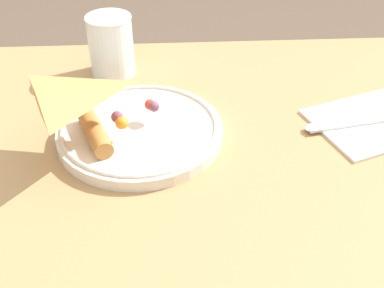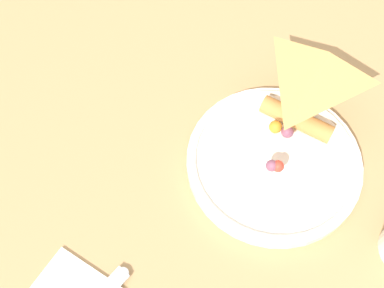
{
  "view_description": "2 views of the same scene",
  "coord_description": "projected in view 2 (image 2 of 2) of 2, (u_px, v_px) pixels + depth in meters",
  "views": [
    {
      "loc": [
        -0.01,
        0.42,
        1.15
      ],
      "look_at": [
        -0.04,
        -0.02,
        0.81
      ],
      "focal_mm": 45.0,
      "sensor_mm": 36.0,
      "label": 1
    },
    {
      "loc": [
        -0.23,
        -0.26,
        1.32
      ],
      "look_at": [
        -0.05,
        -0.04,
        0.81
      ],
      "focal_mm": 45.0,
      "sensor_mm": 36.0,
      "label": 2
    }
  ],
  "objects": [
    {
      "name": "ground_plane",
      "position": [
        198.0,
        268.0,
        1.32
      ],
      "size": [
        6.0,
        6.0,
        0.0
      ],
      "primitive_type": "plane",
      "color": "brown"
    },
    {
      "name": "dining_table",
      "position": [
        203.0,
        160.0,
        0.75
      ],
      "size": [
        1.14,
        0.79,
        0.76
      ],
      "color": "#A87F51",
      "rests_on": "ground_plane"
    },
    {
      "name": "plate_pizza",
      "position": [
        275.0,
        158.0,
        0.61
      ],
      "size": [
        0.22,
        0.22,
        0.05
      ],
      "color": "silver",
      "rests_on": "dining_table"
    }
  ]
}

